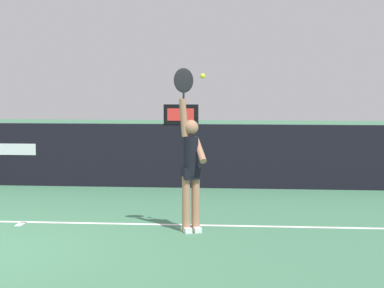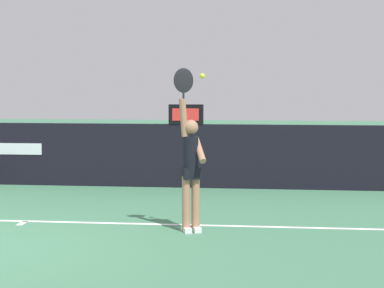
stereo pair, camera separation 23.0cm
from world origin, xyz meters
TOP-DOWN VIEW (x-y plane):
  - back_wall at (-0.01, 5.40)m, footprint 17.00×0.17m
  - speed_display at (1.99, 5.40)m, footprint 0.67×0.19m
  - tennis_player at (2.55, 1.33)m, footprint 0.48×0.43m
  - tennis_ball at (2.72, 1.19)m, footprint 0.07×0.07m

SIDE VIEW (x-z plane):
  - back_wall at x=-0.01m, z-range 0.00..1.26m
  - tennis_player at x=2.55m, z-range -0.21..2.08m
  - speed_display at x=1.99m, z-range 1.26..1.65m
  - tennis_ball at x=2.72m, z-range 2.13..2.20m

